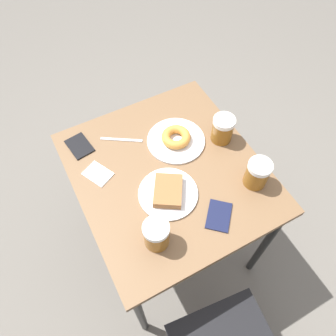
{
  "coord_description": "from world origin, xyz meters",
  "views": [
    {
      "loc": [
        0.35,
        0.66,
        1.94
      ],
      "look_at": [
        0.0,
        0.0,
        0.8
      ],
      "focal_mm": 35.0,
      "sensor_mm": 36.0,
      "label": 1
    }
  ],
  "objects": [
    {
      "name": "beer_mug_right",
      "position": [
        -0.29,
        -0.04,
        0.84
      ],
      "size": [
        0.09,
        0.09,
        0.13
      ],
      "color": "#8C5619",
      "rests_on": "table"
    },
    {
      "name": "table",
      "position": [
        0.0,
        0.0,
        0.7
      ],
      "size": [
        0.76,
        0.84,
        0.78
      ],
      "color": "brown",
      "rests_on": "ground_plane"
    },
    {
      "name": "beer_mug_left",
      "position": [
        0.18,
        0.25,
        0.84
      ],
      "size": [
        0.09,
        0.09,
        0.13
      ],
      "color": "#8C5619",
      "rests_on": "table"
    },
    {
      "name": "beer_mug_center",
      "position": [
        -0.29,
        0.21,
        0.84
      ],
      "size": [
        0.09,
        0.09,
        0.13
      ],
      "color": "#8C5619",
      "rests_on": "table"
    },
    {
      "name": "fork",
      "position": [
        0.11,
        -0.24,
        0.78
      ],
      "size": [
        0.17,
        0.11,
        0.0
      ],
      "rotation": [
        0.0,
        0.0,
        4.15
      ],
      "color": "silver",
      "rests_on": "table"
    },
    {
      "name": "passport_far_edge",
      "position": [
        0.28,
        -0.3,
        0.78
      ],
      "size": [
        0.11,
        0.14,
        0.01
      ],
      "rotation": [
        0.0,
        0.0,
        0.15
      ],
      "color": "black",
      "rests_on": "table"
    },
    {
      "name": "napkin_folded",
      "position": [
        0.27,
        -0.12,
        0.78
      ],
      "size": [
        0.12,
        0.14,
        0.0
      ],
      "rotation": [
        0.0,
        0.0,
        5.18
      ],
      "color": "white",
      "rests_on": "table"
    },
    {
      "name": "plate_with_cake",
      "position": [
        0.05,
        0.1,
        0.79
      ],
      "size": [
        0.24,
        0.24,
        0.04
      ],
      "color": "silver",
      "rests_on": "table"
    },
    {
      "name": "plate_with_donut",
      "position": [
        -0.1,
        -0.12,
        0.8
      ],
      "size": [
        0.26,
        0.26,
        0.05
      ],
      "color": "silver",
      "rests_on": "table"
    },
    {
      "name": "passport_near_edge",
      "position": [
        -0.07,
        0.28,
        0.78
      ],
      "size": [
        0.15,
        0.15,
        0.01
      ],
      "rotation": [
        0.0,
        0.0,
        5.55
      ],
      "color": "#141938",
      "rests_on": "table"
    },
    {
      "name": "ground_plane",
      "position": [
        0.0,
        0.0,
        0.0
      ],
      "size": [
        8.0,
        8.0,
        0.0
      ],
      "primitive_type": "plane",
      "color": "#666059"
    }
  ]
}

